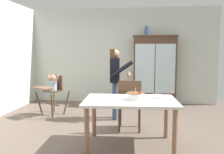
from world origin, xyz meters
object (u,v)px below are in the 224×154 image
high_chair_with_toddler (53,87)px  dining_chair_far_side (130,102)px  birthday_cake (135,96)px  adult_person (115,75)px  dining_table (130,106)px  ceramic_vase (147,31)px  serving_bowl (157,97)px  china_cabinet (154,71)px

high_chair_with_toddler → dining_chair_far_side: size_ratio=0.99×
birthday_cake → adult_person: bearing=108.6°
birthday_cake → dining_chair_far_side: size_ratio=0.29×
high_chair_with_toddler → dining_table: high_chair_with_toddler is taller
ceramic_vase → dining_chair_far_side: (-0.32, -2.23, -1.47)m
high_chair_with_toddler → adult_person: bearing=23.3°
adult_person → serving_bowl: adult_person is taller
dining_table → serving_bowl: (0.42, 0.16, 0.12)m
china_cabinet → adult_person: 1.72m
dining_chair_far_side → adult_person: bearing=-67.0°
dining_table → dining_chair_far_side: bearing=94.1°
china_cabinet → adult_person: (-0.90, -1.46, 0.01)m
ceramic_vase → high_chair_with_toddler: 2.89m
serving_bowl → dining_table: bearing=-159.6°
adult_person → birthday_cake: adult_person is taller
ceramic_vase → dining_chair_far_side: ceramic_vase is taller
ceramic_vase → high_chair_with_toddler: bearing=-147.8°
birthday_cake → high_chair_with_toddler: bearing=141.7°
china_cabinet → adult_person: china_cabinet is taller
adult_person → ceramic_vase: bearing=-28.8°
dining_table → high_chair_with_toddler: bearing=140.4°
dining_table → adult_person: bearing=105.7°
serving_bowl → ceramic_vase: bearing=93.1°
china_cabinet → dining_chair_far_side: bearing=-103.7°
ceramic_vase → adult_person: 1.93m
china_cabinet → birthday_cake: (-0.42, -2.90, -0.16)m
high_chair_with_toddler → dining_chair_far_side: (1.83, -0.88, -0.10)m
china_cabinet → dining_table: size_ratio=1.28×
high_chair_with_toddler → dining_chair_far_side: bearing=1.9°
dining_table → serving_bowl: bearing=20.4°
high_chair_with_toddler → serving_bowl: 2.70m
china_cabinet → high_chair_with_toddler: bearing=-150.4°
adult_person → serving_bowl: size_ratio=8.50×
china_cabinet → serving_bowl: 2.76m
serving_bowl → dining_chair_far_side: (-0.47, 0.52, -0.21)m
dining_table → dining_chair_far_side: dining_chair_far_side is taller
ceramic_vase → dining_chair_far_side: size_ratio=0.28×
ceramic_vase → dining_table: ceramic_vase is taller
adult_person → dining_table: 1.54m
high_chair_with_toddler → birthday_cake: 2.50m
china_cabinet → birthday_cake: size_ratio=6.81×
high_chair_with_toddler → adult_person: 1.51m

